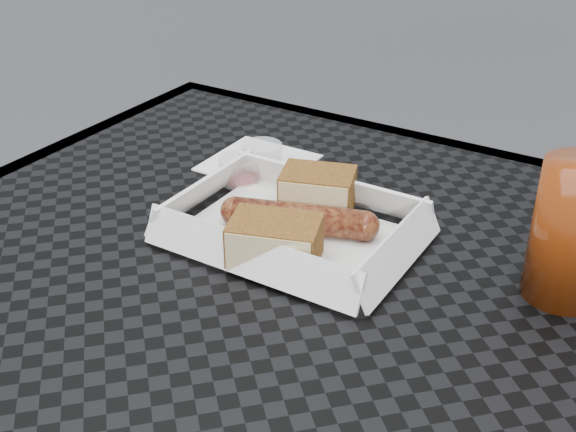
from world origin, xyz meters
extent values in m
cube|color=black|center=(0.00, 0.00, 0.74)|extent=(0.80, 0.80, 0.01)
cube|color=black|center=(0.00, 0.39, 0.73)|extent=(0.80, 0.03, 0.03)
cylinder|color=black|center=(-0.35, 0.35, 0.36)|extent=(0.03, 0.03, 0.73)
cube|color=white|center=(0.00, 0.07, 0.75)|extent=(0.22, 0.15, 0.00)
cylinder|color=brown|center=(0.00, 0.08, 0.76)|extent=(0.14, 0.07, 0.03)
sphere|color=brown|center=(0.07, 0.10, 0.76)|extent=(0.03, 0.03, 0.03)
sphere|color=brown|center=(-0.06, 0.05, 0.76)|extent=(0.03, 0.03, 0.03)
cube|color=brown|center=(0.00, 0.12, 0.77)|extent=(0.09, 0.08, 0.05)
cube|color=brown|center=(0.01, 0.02, 0.77)|extent=(0.10, 0.08, 0.04)
cylinder|color=#FA440A|center=(0.05, 0.02, 0.75)|extent=(0.02, 0.02, 0.00)
torus|color=white|center=(0.06, 0.01, 0.75)|extent=(0.02, 0.02, 0.00)
cube|color=#B2D17F|center=(0.06, 0.02, 0.75)|extent=(0.02, 0.02, 0.00)
cube|color=white|center=(-0.13, 0.20, 0.75)|extent=(0.12, 0.12, 0.00)
cylinder|color=maroon|center=(-0.12, 0.15, 0.76)|extent=(0.05, 0.05, 0.03)
cylinder|color=silver|center=(-0.12, 0.19, 0.76)|extent=(0.05, 0.05, 0.03)
cylinder|color=#642308|center=(0.26, 0.11, 0.81)|extent=(0.07, 0.07, 0.13)
camera|label=1|loc=(0.33, -0.48, 1.13)|focal=45.00mm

